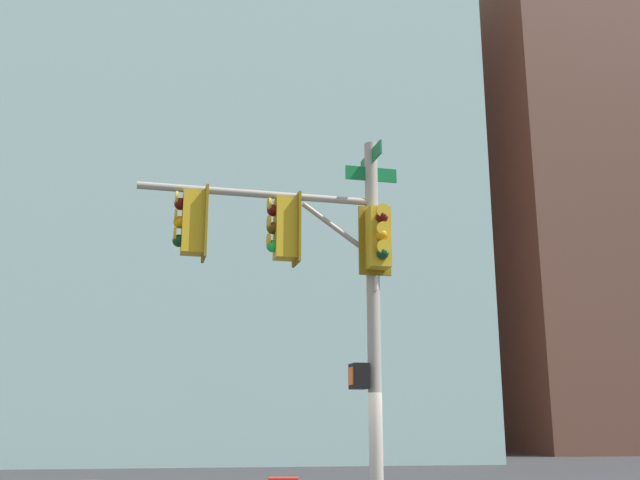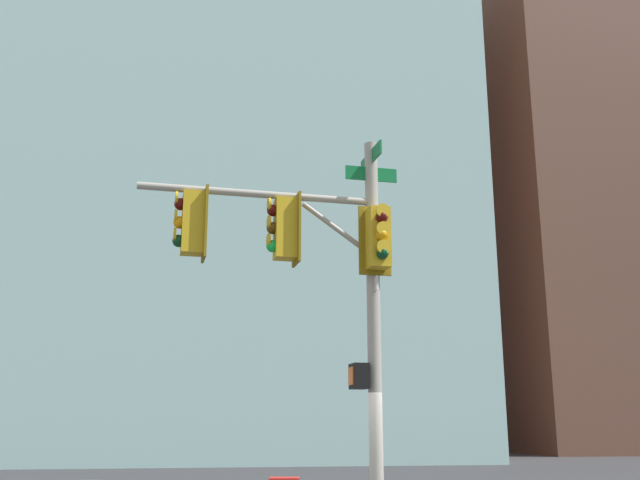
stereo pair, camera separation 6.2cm
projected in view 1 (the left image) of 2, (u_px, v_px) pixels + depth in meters
name	position (u px, v px, depth m)	size (l,w,h in m)	color
signal_pole_assembly	(319.00, 270.00, 11.83)	(1.16, 4.31, 6.71)	#9E998C
building_brick_nearside	(295.00, 192.00, 57.32)	(24.77, 18.30, 39.35)	brown
building_brick_midblock	(558.00, 172.00, 64.95)	(22.59, 16.38, 47.49)	brown
building_brick_farside	(187.00, 191.00, 78.24)	(20.29, 15.08, 52.40)	brown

